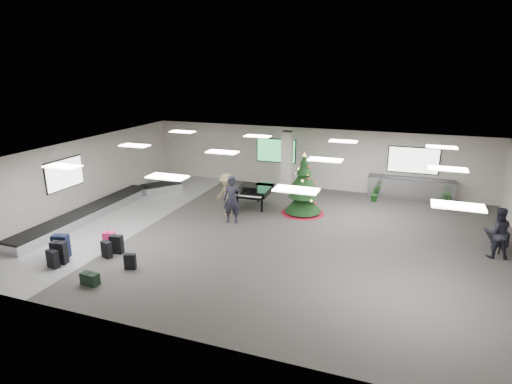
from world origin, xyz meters
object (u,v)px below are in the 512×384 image
(bench, at_px, (500,237))
(potted_plant_right, at_px, (448,201))
(potted_plant_left, at_px, (375,193))
(baggage_carousel, at_px, (104,208))
(traveler_bench, at_px, (497,233))
(christmas_tree, at_px, (303,193))
(traveler_b, at_px, (227,195))
(grand_piano, at_px, (254,191))
(service_counter, at_px, (410,189))
(traveler_a, at_px, (232,200))
(pink_suitcase, at_px, (109,240))

(bench, relative_size, potted_plant_right, 1.72)
(potted_plant_right, bearing_deg, bench, -70.49)
(potted_plant_left, distance_m, potted_plant_right, 3.24)
(baggage_carousel, bearing_deg, traveler_bench, 2.90)
(baggage_carousel, relative_size, potted_plant_right, 12.43)
(traveler_bench, bearing_deg, christmas_tree, -26.58)
(traveler_b, bearing_deg, baggage_carousel, -138.32)
(baggage_carousel, distance_m, christmas_tree, 8.94)
(christmas_tree, xyz_separation_m, grand_piano, (-2.37, 0.09, -0.17))
(service_counter, relative_size, traveler_a, 2.03)
(service_counter, bearing_deg, traveler_bench, -64.31)
(service_counter, bearing_deg, grand_piano, -151.53)
(traveler_bench, bearing_deg, traveler_a, -10.19)
(baggage_carousel, distance_m, bench, 16.04)
(potted_plant_left, bearing_deg, traveler_bench, -48.35)
(grand_piano, bearing_deg, traveler_bench, -15.84)
(grand_piano, bearing_deg, traveler_b, -115.21)
(baggage_carousel, xyz_separation_m, potted_plant_left, (11.27, 5.77, 0.20))
(pink_suitcase, relative_size, traveler_b, 0.34)
(potted_plant_right, bearing_deg, service_counter, 147.91)
(pink_suitcase, height_order, traveler_a, traveler_a)
(traveler_bench, relative_size, potted_plant_right, 2.31)
(potted_plant_right, bearing_deg, traveler_bench, -76.39)
(bench, bearing_deg, traveler_b, 176.51)
(traveler_a, xyz_separation_m, potted_plant_right, (8.61, 4.88, -0.61))
(baggage_carousel, relative_size, traveler_bench, 5.38)
(grand_piano, height_order, bench, grand_piano)
(traveler_b, bearing_deg, potted_plant_left, 62.72)
(service_counter, relative_size, grand_piano, 2.05)
(grand_piano, xyz_separation_m, bench, (9.93, -1.43, -0.31))
(traveler_a, bearing_deg, potted_plant_left, 28.19)
(traveler_b, distance_m, potted_plant_left, 7.33)
(baggage_carousel, distance_m, traveler_a, 6.01)
(pink_suitcase, distance_m, traveler_b, 5.34)
(grand_piano, xyz_separation_m, traveler_b, (-0.65, -1.59, 0.18))
(baggage_carousel, bearing_deg, christmas_tree, 19.37)
(service_counter, height_order, traveler_a, traveler_a)
(traveler_bench, distance_m, potted_plant_left, 6.67)
(traveler_a, distance_m, potted_plant_right, 9.92)
(pink_suitcase, bearing_deg, grand_piano, 49.09)
(christmas_tree, height_order, bench, christmas_tree)
(traveler_a, xyz_separation_m, potted_plant_left, (5.38, 4.96, -0.58))
(pink_suitcase, xyz_separation_m, potted_plant_right, (11.72, 8.86, 0.07))
(traveler_bench, bearing_deg, service_counter, -74.43)
(traveler_a, bearing_deg, pink_suitcase, -142.45)
(traveler_a, xyz_separation_m, traveler_bench, (9.80, -0.01, -0.09))
(christmas_tree, bearing_deg, traveler_b, -153.64)
(service_counter, xyz_separation_m, grand_piano, (-6.81, -3.69, 0.23))
(bench, bearing_deg, potted_plant_right, 105.15)
(christmas_tree, bearing_deg, service_counter, 40.41)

